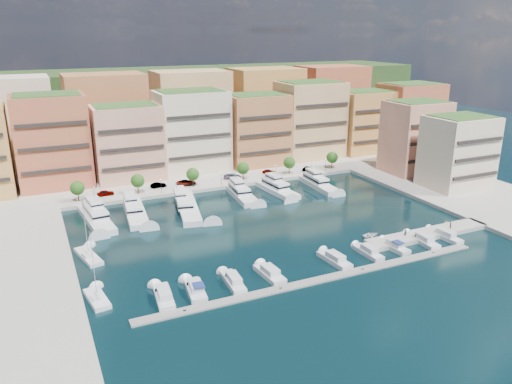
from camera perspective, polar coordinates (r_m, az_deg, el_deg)
ground at (r=121.13m, az=1.32°, el=-3.65°), size 400.00×400.00×0.00m
north_quay at (r=176.20m, az=-7.55°, el=3.16°), size 220.00×64.00×2.00m
east_quay at (r=152.03m, az=24.26°, el=-0.73°), size 34.00×76.00×2.00m
hillside at (r=221.37m, az=-11.32°, el=6.02°), size 240.00×40.00×58.00m
south_pontoon at (r=96.02m, az=7.66°, el=-9.91°), size 72.00×2.20×0.35m
finger_pier at (r=120.77m, az=19.03°, el=-4.76°), size 32.00×5.00×2.00m
apartment_1 at (r=156.14m, az=-22.27°, el=5.45°), size 20.00×16.50×26.80m
apartment_2 at (r=156.76m, az=-14.47°, el=5.52°), size 20.00×15.50×22.80m
apartment_3 at (r=163.23m, az=-7.36°, el=6.96°), size 22.00×16.50×25.80m
apartment_4 at (r=169.34m, az=0.02°, el=7.16°), size 20.00×15.50×23.80m
apartment_5 at (r=180.94m, az=6.16°, el=8.24°), size 22.00×16.50×26.80m
apartment_6 at (r=191.75m, az=12.17°, el=7.89°), size 20.00×15.50×22.80m
apartment_7 at (r=202.61m, az=17.13°, el=8.31°), size 22.00×16.50×24.80m
apartment_east_a at (r=167.80m, az=17.71°, el=6.03°), size 18.00×14.50×22.80m
apartment_east_b at (r=155.52m, az=22.07°, el=4.29°), size 18.00×14.50×20.80m
backblock_0 at (r=177.48m, az=-26.31°, el=6.86°), size 26.00×18.00×30.00m
backblock_1 at (r=179.09m, az=-16.67°, el=8.05°), size 26.00×18.00×30.00m
backblock_2 at (r=185.61m, az=-7.40°, el=8.97°), size 26.00×18.00×30.00m
backblock_3 at (r=196.54m, az=1.08°, el=9.61°), size 26.00×18.00×30.00m
backblock_4 at (r=211.19m, az=8.54°, el=10.01°), size 26.00×18.00×30.00m
tree_0 at (r=140.70m, az=-19.75°, el=0.42°), size 3.80×3.80×5.65m
tree_1 at (r=142.69m, az=-13.38°, el=1.25°), size 3.80×3.80×5.65m
tree_2 at (r=146.40m, az=-7.26°, el=2.03°), size 3.80×3.80×5.65m
tree_3 at (r=151.73m, az=-1.49°, el=2.74°), size 3.80×3.80×5.65m
tree_4 at (r=158.49m, az=3.84°, el=3.37°), size 3.80×3.80×5.65m
tree_5 at (r=166.53m, az=8.70°, el=3.92°), size 3.80×3.80×5.65m
lamppost_0 at (r=139.10m, az=-17.99°, el=0.02°), size 0.30×0.30×4.20m
lamppost_1 at (r=142.00m, az=-10.80°, el=0.95°), size 0.30×0.30×4.20m
lamppost_2 at (r=147.05m, az=-4.00°, el=1.83°), size 0.30×0.30×4.20m
lamppost_3 at (r=154.06m, az=2.27°, el=2.61°), size 0.30×0.30×4.20m
lamppost_4 at (r=162.76m, az=7.94°, el=3.29°), size 0.30×0.30×4.20m
yacht_0 at (r=128.56m, az=-17.86°, el=-2.67°), size 6.88×21.52×7.30m
yacht_1 at (r=129.97m, az=-13.69°, el=-2.13°), size 6.71×21.11×7.30m
yacht_2 at (r=131.49m, az=-7.92°, el=-1.48°), size 9.30×24.43×7.30m
yacht_3 at (r=139.68m, az=-1.71°, el=-0.14°), size 5.98×17.36×7.30m
yacht_4 at (r=144.08m, az=2.36°, el=0.38°), size 6.28×17.56×7.30m
yacht_5 at (r=150.16m, az=7.07°, el=1.04°), size 5.02×18.30×7.30m
cruiser_0 at (r=90.02m, az=-10.50°, el=-11.70°), size 3.62×9.17×2.55m
cruiser_1 at (r=91.30m, az=-6.95°, el=-11.05°), size 3.77×8.47×2.66m
cruiser_2 at (r=93.44m, az=-2.62°, el=-10.21°), size 3.06×8.81×2.55m
cruiser_3 at (r=96.16m, az=1.57°, el=-9.33°), size 3.38×8.44×2.55m
cruiser_5 at (r=102.83m, az=8.97°, el=-7.66°), size 3.45×8.78×2.55m
cruiser_6 at (r=107.34m, az=12.71°, el=-6.75°), size 2.48×8.00×2.55m
cruiser_7 at (r=111.30m, az=15.51°, el=-6.05°), size 3.16×7.77×2.66m
cruiser_8 at (r=116.37m, az=18.56°, el=-5.28°), size 3.16×8.91×2.55m
cruiser_9 at (r=120.49m, az=20.73°, el=-4.72°), size 2.85×9.24×2.55m
sailboat_0 at (r=92.50m, az=-17.70°, el=-11.61°), size 3.86×8.29×13.20m
sailboat_1 at (r=108.94m, az=-18.59°, el=-7.05°), size 4.87×10.52×13.20m
tender_3 at (r=129.12m, az=20.93°, el=-3.29°), size 1.78×1.57×0.87m
tender_0 at (r=116.39m, az=12.99°, el=-4.83°), size 4.44×3.38×0.86m
car_0 at (r=144.17m, az=-16.84°, el=-0.10°), size 4.69×2.01×1.58m
car_1 at (r=147.81m, az=-11.10°, el=0.78°), size 4.66×1.80×1.52m
car_2 at (r=148.73m, az=-7.99°, el=1.08°), size 6.00×2.84×1.65m
car_3 at (r=154.20m, az=-2.73°, el=1.83°), size 5.70×3.11×1.57m
car_4 at (r=159.68m, az=1.44°, el=2.38°), size 4.18×2.04×1.37m
car_5 at (r=163.41m, az=5.96°, el=2.67°), size 4.67×3.13×1.46m
person_0 at (r=115.98m, az=16.71°, el=-4.43°), size 0.73×0.82×1.88m
person_1 at (r=123.69m, az=21.30°, el=-3.57°), size 0.96×0.87×1.62m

